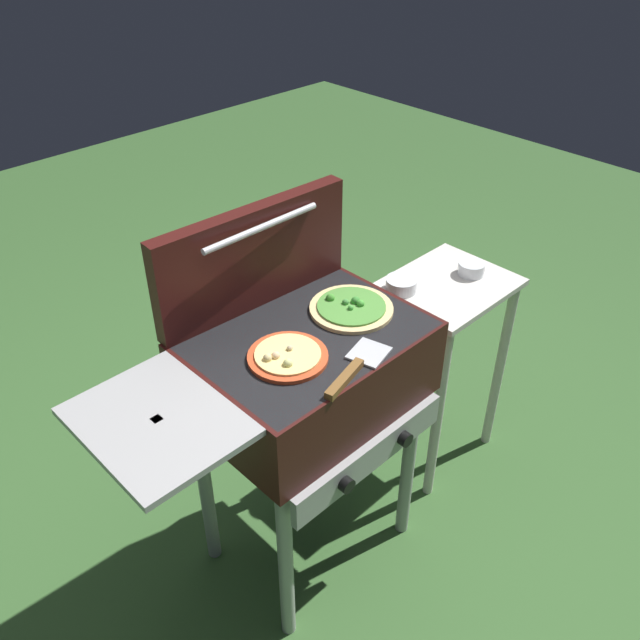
% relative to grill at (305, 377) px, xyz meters
% --- Properties ---
extents(ground_plane, '(8.00, 8.00, 0.00)m').
position_rel_grill_xyz_m(ground_plane, '(0.01, 0.00, -0.76)').
color(ground_plane, '#38602D').
extents(grill, '(0.96, 0.53, 0.90)m').
position_rel_grill_xyz_m(grill, '(0.00, 0.00, 0.00)').
color(grill, '#38110F').
rests_on(grill, ground_plane).
extents(grill_lid_open, '(0.63, 0.09, 0.30)m').
position_rel_grill_xyz_m(grill_lid_open, '(0.01, 0.22, 0.30)').
color(grill_lid_open, '#38110F').
rests_on(grill_lid_open, grill).
extents(pizza_cheese, '(0.21, 0.21, 0.03)m').
position_rel_grill_xyz_m(pizza_cheese, '(-0.10, -0.04, 0.15)').
color(pizza_cheese, '#C64723').
rests_on(pizza_cheese, grill).
extents(pizza_veggie, '(0.24, 0.24, 0.04)m').
position_rel_grill_xyz_m(pizza_veggie, '(0.18, -0.00, 0.15)').
color(pizza_veggie, '#E0C17F').
rests_on(pizza_veggie, grill).
extents(spatula, '(0.27, 0.12, 0.02)m').
position_rel_grill_xyz_m(spatula, '(-0.01, -0.20, 0.15)').
color(spatula, '#B7BABF').
rests_on(spatula, grill).
extents(prep_table, '(0.44, 0.36, 0.77)m').
position_rel_grill_xyz_m(prep_table, '(0.67, 0.00, -0.21)').
color(prep_table, beige).
rests_on(prep_table, ground_plane).
extents(topping_bowl_near, '(0.11, 0.11, 0.04)m').
position_rel_grill_xyz_m(topping_bowl_near, '(0.52, 0.09, 0.04)').
color(topping_bowl_near, silver).
rests_on(topping_bowl_near, prep_table).
extents(topping_bowl_far, '(0.09, 0.09, 0.04)m').
position_rel_grill_xyz_m(topping_bowl_far, '(0.78, -0.01, 0.04)').
color(topping_bowl_far, silver).
rests_on(topping_bowl_far, prep_table).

